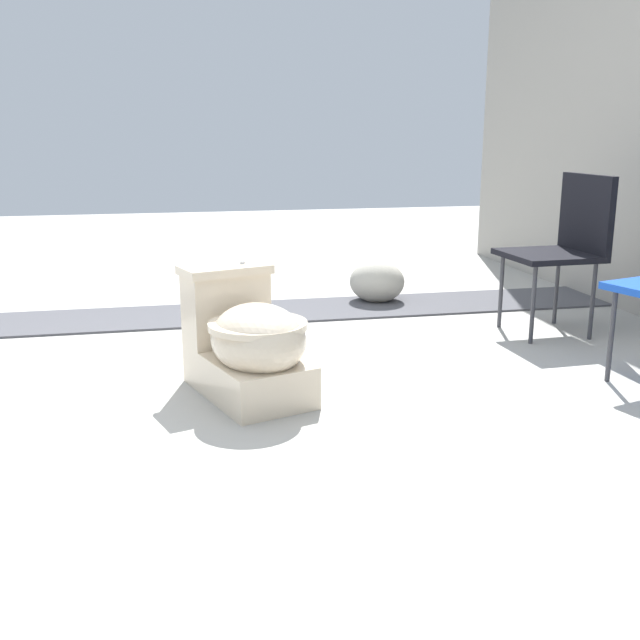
% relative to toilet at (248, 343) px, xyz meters
% --- Properties ---
extents(ground_plane, '(14.00, 14.00, 0.00)m').
position_rel_toilet_xyz_m(ground_plane, '(-0.17, -0.12, -0.22)').
color(ground_plane, '#A8A59E').
extents(gravel_strip, '(0.56, 8.00, 0.01)m').
position_rel_toilet_xyz_m(gravel_strip, '(-1.40, 0.38, -0.21)').
color(gravel_strip, '#4C4C51').
rests_on(gravel_strip, ground).
extents(toilet, '(0.71, 0.55, 0.52)m').
position_rel_toilet_xyz_m(toilet, '(0.00, 0.00, 0.00)').
color(toilet, beige).
rests_on(toilet, ground).
extents(folding_chair_left, '(0.46, 0.46, 0.83)m').
position_rel_toilet_xyz_m(folding_chair_left, '(-0.64, 1.75, 0.29)').
color(folding_chair_left, black).
rests_on(folding_chair_left, ground).
extents(boulder_near, '(0.45, 0.46, 0.26)m').
position_rel_toilet_xyz_m(boulder_near, '(-1.54, 0.99, -0.09)').
color(boulder_near, '#ADA899').
rests_on(boulder_near, ground).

